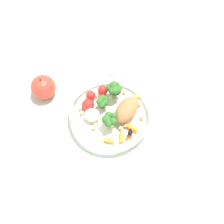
{
  "coord_description": "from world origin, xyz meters",
  "views": [
    {
      "loc": [
        0.17,
        -0.28,
        0.72
      ],
      "look_at": [
        -0.01,
        0.01,
        0.03
      ],
      "focal_mm": 50.98,
      "sensor_mm": 36.0,
      "label": 1
    }
  ],
  "objects": [
    {
      "name": "ground_plane",
      "position": [
        0.0,
        0.0,
        0.0
      ],
      "size": [
        2.4,
        2.4,
        0.0
      ],
      "primitive_type": "plane",
      "color": "silver"
    },
    {
      "name": "food_container",
      "position": [
        -0.02,
        0.02,
        0.03
      ],
      "size": [
        0.21,
        0.21,
        0.06
      ],
      "color": "white",
      "rests_on": "ground_plane"
    },
    {
      "name": "loose_apple",
      "position": [
        -0.2,
        -0.02,
        0.03
      ],
      "size": [
        0.06,
        0.06,
        0.08
      ],
      "color": "#BC3828",
      "rests_on": "ground_plane"
    },
    {
      "name": "folded_napkin",
      "position": [
        0.2,
        -0.07,
        0.0
      ],
      "size": [
        0.16,
        0.15,
        0.01
      ],
      "primitive_type": "cube",
      "rotation": [
        0.0,
        0.0,
        0.47
      ],
      "color": "silver",
      "rests_on": "ground_plane"
    }
  ]
}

